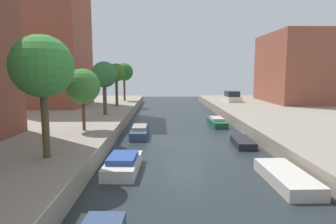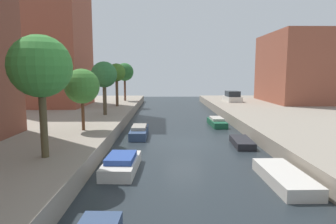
{
  "view_description": "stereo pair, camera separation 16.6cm",
  "coord_description": "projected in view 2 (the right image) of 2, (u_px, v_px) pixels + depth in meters",
  "views": [
    {
      "loc": [
        -1.63,
        -20.35,
        4.93
      ],
      "look_at": [
        -1.01,
        9.65,
        0.97
      ],
      "focal_mm": 31.29,
      "sensor_mm": 36.0,
      "label": 1
    },
    {
      "loc": [
        -1.47,
        -20.35,
        4.93
      ],
      "look_at": [
        -1.01,
        9.65,
        0.97
      ],
      "focal_mm": 31.29,
      "sensor_mm": 36.0,
      "label": 2
    }
  ],
  "objects": [
    {
      "name": "ground_plane",
      "position": [
        184.0,
        143.0,
        20.85
      ],
      "size": [
        84.0,
        84.0,
        0.0
      ],
      "primitive_type": "plane",
      "color": "#232B30"
    },
    {
      "name": "apartment_tower_far",
      "position": [
        41.0,
        24.0,
        34.77
      ],
      "size": [
        10.0,
        8.73,
        19.54
      ],
      "primitive_type": "cube",
      "color": "brown",
      "rests_on": "quay_left"
    },
    {
      "name": "low_block_right",
      "position": [
        304.0,
        68.0,
        40.37
      ],
      "size": [
        10.0,
        11.96,
        9.39
      ],
      "primitive_type": "cube",
      "color": "brown",
      "rests_on": "quay_right"
    },
    {
      "name": "street_tree_1",
      "position": [
        40.0,
        67.0,
        13.31
      ],
      "size": [
        2.85,
        2.85,
        5.68
      ],
      "color": "brown",
      "rests_on": "quay_left"
    },
    {
      "name": "street_tree_2",
      "position": [
        82.0,
        86.0,
        20.07
      ],
      "size": [
        2.4,
        2.4,
        4.27
      ],
      "color": "brown",
      "rests_on": "quay_left"
    },
    {
      "name": "street_tree_3",
      "position": [
        104.0,
        75.0,
        27.55
      ],
      "size": [
        2.45,
        2.45,
        5.06
      ],
      "color": "brown",
      "rests_on": "quay_left"
    },
    {
      "name": "street_tree_4",
      "position": [
        117.0,
        73.0,
        34.88
      ],
      "size": [
        2.13,
        2.13,
        5.12
      ],
      "color": "brown",
      "rests_on": "quay_left"
    },
    {
      "name": "street_tree_5",
      "position": [
        125.0,
        72.0,
        42.09
      ],
      "size": [
        2.56,
        2.56,
        5.43
      ],
      "color": "brown",
      "rests_on": "quay_left"
    },
    {
      "name": "parked_car",
      "position": [
        232.0,
        97.0,
        41.4
      ],
      "size": [
        2.05,
        4.26,
        1.49
      ],
      "color": "beige",
      "rests_on": "quay_right"
    },
    {
      "name": "moored_boat_left_2",
      "position": [
        121.0,
        164.0,
        14.84
      ],
      "size": [
        1.73,
        3.71,
        0.87
      ],
      "color": "beige",
      "rests_on": "ground_plane"
    },
    {
      "name": "moored_boat_left_3",
      "position": [
        139.0,
        132.0,
        23.11
      ],
      "size": [
        1.27,
        4.09,
        0.86
      ],
      "color": "#33476B",
      "rests_on": "ground_plane"
    },
    {
      "name": "moored_boat_right_2",
      "position": [
        284.0,
        178.0,
        13.16
      ],
      "size": [
        1.66,
        4.2,
        0.56
      ],
      "color": "beige",
      "rests_on": "ground_plane"
    },
    {
      "name": "moored_boat_right_3",
      "position": [
        242.0,
        142.0,
        20.12
      ],
      "size": [
        1.34,
        3.15,
        0.46
      ],
      "color": "#232328",
      "rests_on": "ground_plane"
    },
    {
      "name": "moored_boat_right_4",
      "position": [
        217.0,
        122.0,
        27.85
      ],
      "size": [
        1.35,
        3.98,
        0.76
      ],
      "color": "#195638",
      "rests_on": "ground_plane"
    }
  ]
}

